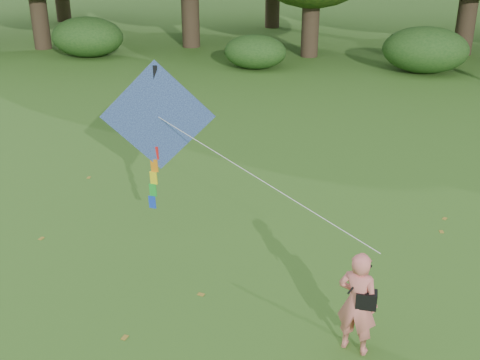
# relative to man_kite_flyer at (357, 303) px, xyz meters

# --- Properties ---
(ground) EXTENTS (100.00, 100.00, 0.00)m
(ground) POSITION_rel_man_kite_flyer_xyz_m (-0.94, 0.50, -0.83)
(ground) COLOR #265114
(ground) RESTS_ON ground
(man_kite_flyer) EXTENTS (0.70, 0.56, 1.67)m
(man_kite_flyer) POSITION_rel_man_kite_flyer_xyz_m (0.00, 0.00, 0.00)
(man_kite_flyer) COLOR #E4766B
(man_kite_flyer) RESTS_ON ground
(crossbody_bag) EXTENTS (0.43, 0.20, 0.69)m
(crossbody_bag) POSITION_rel_man_kite_flyer_xyz_m (0.12, -0.03, 0.11)
(crossbody_bag) COLOR black
(crossbody_bag) RESTS_ON ground
(flying_kite) EXTENTS (5.09, 2.69, 2.94)m
(flying_kite) POSITION_rel_man_kite_flyer_xyz_m (-3.80, 2.37, 1.78)
(flying_kite) COLOR #24549F
(flying_kite) RESTS_ON ground
(shrub_band) EXTENTS (39.15, 3.22, 1.88)m
(shrub_band) POSITION_rel_man_kite_flyer_xyz_m (-1.66, 18.11, 0.02)
(shrub_band) COLOR #264919
(shrub_band) RESTS_ON ground
(fallen_leaves) EXTENTS (11.57, 12.46, 0.01)m
(fallen_leaves) POSITION_rel_man_kite_flyer_xyz_m (-1.08, 4.99, -0.83)
(fallen_leaves) COLOR olive
(fallen_leaves) RESTS_ON ground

